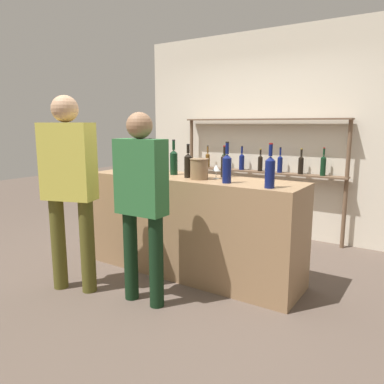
{
  "coord_description": "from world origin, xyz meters",
  "views": [
    {
      "loc": [
        2.05,
        -3.11,
        1.55
      ],
      "look_at": [
        0.0,
        0.0,
        0.87
      ],
      "focal_mm": 35.0,
      "sensor_mm": 36.0,
      "label": 1
    }
  ],
  "objects_px": {
    "counter_bottle_3": "(151,159)",
    "wine_glass": "(216,168)",
    "customer_center": "(142,195)",
    "ice_bucket": "(199,169)",
    "counter_bottle_0": "(224,165)",
    "counter_bottle_2": "(174,161)",
    "counter_bottle_5": "(227,167)",
    "counter_bottle_4": "(270,171)",
    "cork_jar": "(146,167)",
    "counter_bottle_1": "(188,165)",
    "customer_left": "(69,179)"
  },
  "relations": [
    {
      "from": "counter_bottle_1",
      "to": "counter_bottle_4",
      "type": "xyz_separation_m",
      "value": [
        0.91,
        -0.14,
        0.01
      ]
    },
    {
      "from": "counter_bottle_2",
      "to": "wine_glass",
      "type": "height_order",
      "value": "counter_bottle_2"
    },
    {
      "from": "counter_bottle_0",
      "to": "counter_bottle_1",
      "type": "relative_size",
      "value": 0.95
    },
    {
      "from": "counter_bottle_2",
      "to": "counter_bottle_3",
      "type": "bearing_deg",
      "value": 178.7
    },
    {
      "from": "cork_jar",
      "to": "counter_bottle_0",
      "type": "bearing_deg",
      "value": 17.76
    },
    {
      "from": "counter_bottle_1",
      "to": "counter_bottle_2",
      "type": "xyz_separation_m",
      "value": [
        -0.25,
        0.1,
        0.01
      ]
    },
    {
      "from": "counter_bottle_1",
      "to": "customer_center",
      "type": "bearing_deg",
      "value": -88.49
    },
    {
      "from": "counter_bottle_3",
      "to": "customer_center",
      "type": "xyz_separation_m",
      "value": [
        0.59,
        -0.83,
        -0.2
      ]
    },
    {
      "from": "customer_center",
      "to": "counter_bottle_5",
      "type": "bearing_deg",
      "value": -38.29
    },
    {
      "from": "counter_bottle_1",
      "to": "customer_center",
      "type": "height_order",
      "value": "customer_center"
    },
    {
      "from": "counter_bottle_4",
      "to": "ice_bucket",
      "type": "bearing_deg",
      "value": 172.21
    },
    {
      "from": "counter_bottle_1",
      "to": "counter_bottle_0",
      "type": "bearing_deg",
      "value": 36.08
    },
    {
      "from": "counter_bottle_3",
      "to": "wine_glass",
      "type": "relative_size",
      "value": 2.65
    },
    {
      "from": "counter_bottle_1",
      "to": "cork_jar",
      "type": "xyz_separation_m",
      "value": [
        -0.51,
        -0.04,
        -0.05
      ]
    },
    {
      "from": "counter_bottle_0",
      "to": "counter_bottle_3",
      "type": "bearing_deg",
      "value": -172.85
    },
    {
      "from": "counter_bottle_3",
      "to": "wine_glass",
      "type": "height_order",
      "value": "counter_bottle_3"
    },
    {
      "from": "counter_bottle_2",
      "to": "ice_bucket",
      "type": "distance_m",
      "value": 0.42
    },
    {
      "from": "counter_bottle_3",
      "to": "ice_bucket",
      "type": "relative_size",
      "value": 1.88
    },
    {
      "from": "counter_bottle_5",
      "to": "counter_bottle_3",
      "type": "bearing_deg",
      "value": 169.05
    },
    {
      "from": "counter_bottle_5",
      "to": "counter_bottle_0",
      "type": "bearing_deg",
      "value": 121.98
    },
    {
      "from": "counter_bottle_3",
      "to": "customer_center",
      "type": "bearing_deg",
      "value": -54.84
    },
    {
      "from": "counter_bottle_4",
      "to": "wine_glass",
      "type": "xyz_separation_m",
      "value": [
        -0.63,
        0.21,
        -0.04
      ]
    },
    {
      "from": "counter_bottle_1",
      "to": "customer_left",
      "type": "height_order",
      "value": "customer_left"
    },
    {
      "from": "ice_bucket",
      "to": "customer_left",
      "type": "xyz_separation_m",
      "value": [
        -0.85,
        -0.85,
        -0.07
      ]
    },
    {
      "from": "counter_bottle_3",
      "to": "counter_bottle_5",
      "type": "height_order",
      "value": "counter_bottle_3"
    },
    {
      "from": "customer_left",
      "to": "counter_bottle_3",
      "type": "bearing_deg",
      "value": -25.92
    },
    {
      "from": "counter_bottle_4",
      "to": "counter_bottle_5",
      "type": "relative_size",
      "value": 1.01
    },
    {
      "from": "wine_glass",
      "to": "customer_left",
      "type": "xyz_separation_m",
      "value": [
        -0.98,
        -0.96,
        -0.07
      ]
    },
    {
      "from": "counter_bottle_4",
      "to": "customer_center",
      "type": "relative_size",
      "value": 0.23
    },
    {
      "from": "counter_bottle_1",
      "to": "wine_glass",
      "type": "height_order",
      "value": "counter_bottle_1"
    },
    {
      "from": "counter_bottle_2",
      "to": "wine_glass",
      "type": "bearing_deg",
      "value": -2.61
    },
    {
      "from": "counter_bottle_2",
      "to": "counter_bottle_5",
      "type": "relative_size",
      "value": 0.99
    },
    {
      "from": "counter_bottle_3",
      "to": "counter_bottle_5",
      "type": "relative_size",
      "value": 1.0
    },
    {
      "from": "counter_bottle_0",
      "to": "counter_bottle_2",
      "type": "bearing_deg",
      "value": -167.95
    },
    {
      "from": "counter_bottle_4",
      "to": "counter_bottle_5",
      "type": "distance_m",
      "value": 0.43
    },
    {
      "from": "ice_bucket",
      "to": "cork_jar",
      "type": "xyz_separation_m",
      "value": [
        -0.66,
        -0.01,
        -0.02
      ]
    },
    {
      "from": "wine_glass",
      "to": "counter_bottle_5",
      "type": "bearing_deg",
      "value": -39.6
    },
    {
      "from": "ice_bucket",
      "to": "counter_bottle_4",
      "type": "bearing_deg",
      "value": -7.79
    },
    {
      "from": "counter_bottle_1",
      "to": "counter_bottle_3",
      "type": "relative_size",
      "value": 0.89
    },
    {
      "from": "counter_bottle_5",
      "to": "wine_glass",
      "type": "relative_size",
      "value": 2.64
    },
    {
      "from": "counter_bottle_0",
      "to": "customer_left",
      "type": "xyz_separation_m",
      "value": [
        -0.99,
        -1.1,
        -0.09
      ]
    },
    {
      "from": "counter_bottle_3",
      "to": "counter_bottle_5",
      "type": "xyz_separation_m",
      "value": [
        1.05,
        -0.2,
        -0.0
      ]
    },
    {
      "from": "counter_bottle_0",
      "to": "counter_bottle_2",
      "type": "height_order",
      "value": "counter_bottle_2"
    },
    {
      "from": "counter_bottle_0",
      "to": "counter_bottle_4",
      "type": "height_order",
      "value": "counter_bottle_4"
    },
    {
      "from": "counter_bottle_0",
      "to": "counter_bottle_5",
      "type": "distance_m",
      "value": 0.37
    },
    {
      "from": "ice_bucket",
      "to": "customer_left",
      "type": "height_order",
      "value": "customer_left"
    },
    {
      "from": "counter_bottle_1",
      "to": "counter_bottle_2",
      "type": "height_order",
      "value": "counter_bottle_2"
    },
    {
      "from": "counter_bottle_2",
      "to": "counter_bottle_4",
      "type": "relative_size",
      "value": 0.98
    },
    {
      "from": "wine_glass",
      "to": "ice_bucket",
      "type": "xyz_separation_m",
      "value": [
        -0.12,
        -0.11,
        -0.0
      ]
    },
    {
      "from": "counter_bottle_4",
      "to": "counter_bottle_3",
      "type": "bearing_deg",
      "value": 170.59
    }
  ]
}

